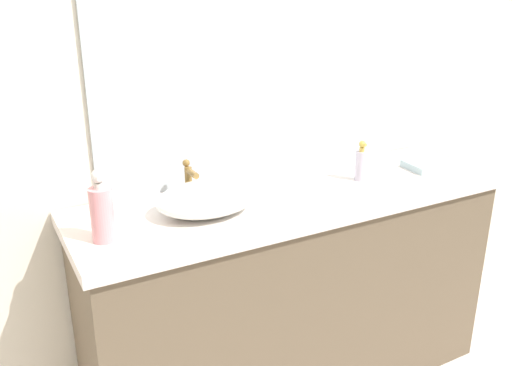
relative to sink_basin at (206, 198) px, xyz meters
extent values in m
cube|color=silver|center=(0.31, 0.32, 0.35)|extent=(6.00, 0.06, 2.60)
cube|color=brown|center=(0.39, 0.01, -0.53)|extent=(1.71, 0.49, 0.86)
cube|color=silver|center=(0.39, 0.01, -0.08)|extent=(1.75, 0.53, 0.04)
cube|color=#B2BCC6|center=(0.39, 0.28, 0.52)|extent=(1.42, 0.01, 1.16)
ellipsoid|color=white|center=(0.00, 0.00, 0.00)|extent=(0.36, 0.27, 0.11)
cylinder|color=olive|center=(0.00, 0.17, 0.01)|extent=(0.03, 0.03, 0.12)
cylinder|color=olive|center=(0.00, 0.13, 0.06)|extent=(0.02, 0.08, 0.02)
sphere|color=olive|center=(0.00, 0.18, 0.08)|extent=(0.03, 0.03, 0.03)
cylinder|color=pink|center=(-0.37, -0.05, 0.03)|extent=(0.07, 0.07, 0.17)
cylinder|color=silver|center=(-0.37, -0.05, 0.13)|extent=(0.03, 0.03, 0.02)
sphere|color=silver|center=(-0.37, -0.05, 0.16)|extent=(0.04, 0.04, 0.04)
cylinder|color=silver|center=(-0.37, -0.07, 0.16)|extent=(0.02, 0.02, 0.02)
cylinder|color=silver|center=(0.70, 0.01, 0.01)|extent=(0.05, 0.05, 0.12)
cylinder|color=gold|center=(0.70, 0.01, 0.08)|extent=(0.02, 0.02, 0.02)
sphere|color=gold|center=(0.70, 0.01, 0.10)|extent=(0.03, 0.03, 0.03)
cylinder|color=gold|center=(0.70, 0.00, 0.10)|extent=(0.01, 0.02, 0.01)
cube|color=#ABC5CD|center=(1.08, -0.01, -0.04)|extent=(0.23, 0.17, 0.03)
camera|label=1|loc=(-0.68, -1.61, 0.68)|focal=37.25mm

